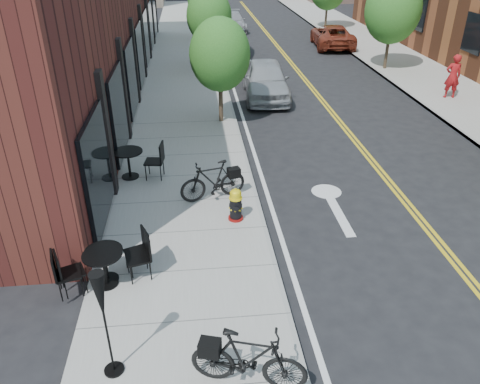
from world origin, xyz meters
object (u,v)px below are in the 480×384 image
patio_umbrella (102,304)px  bistro_set_b (105,261)px  fire_hydrant (236,205)px  parked_car_a (266,80)px  parked_car_c (232,22)px  parked_car_b (232,44)px  parked_car_far (332,36)px  bicycle_right (249,360)px  pedestrian (453,76)px  bistro_set_c (128,160)px  bicycle_left (213,181)px  bistro_set_a (104,265)px

patio_umbrella → bistro_set_b: bearing=100.2°
fire_hydrant → parked_car_a: (2.32, 10.15, 0.26)m
bistro_set_b → patio_umbrella: 2.59m
fire_hydrant → parked_car_c: bearing=94.4°
parked_car_b → parked_car_far: parked_car_b is taller
bicycle_right → parked_car_c: (2.60, 31.34, -0.03)m
bistro_set_b → parked_car_a: 13.28m
pedestrian → bistro_set_c: bearing=31.9°
pedestrian → bistro_set_b: bearing=46.2°
bicycle_left → bistro_set_a: bearing=-50.7°
fire_hydrant → pedestrian: pedestrian is taller
bistro_set_a → parked_car_c: 29.09m
fire_hydrant → bicycle_left: 1.22m
patio_umbrella → parked_car_a: size_ratio=0.43×
fire_hydrant → bistro_set_a: (-2.87, -2.22, 0.09)m
bicycle_left → bicycle_right: (0.23, -6.04, 0.01)m
bistro_set_a → parked_car_c: bearing=64.1°
parked_car_far → patio_umbrella: bearing=72.5°
bistro_set_c → bistro_set_b: bearing=-82.0°
fire_hydrant → pedestrian: bearing=50.5°
parked_car_c → parked_car_far: size_ratio=0.89×
bistro_set_c → fire_hydrant: bearing=-34.4°
fire_hydrant → parked_car_c: 26.51m
fire_hydrant → bicycle_right: size_ratio=0.47×
parked_car_far → pedestrian: pedestrian is taller
pedestrian → bicycle_right: bearing=59.0°
parked_car_far → bistro_set_a: bearing=69.6°
bicycle_right → parked_car_a: size_ratio=0.40×
bistro_set_c → parked_car_far: 20.62m
parked_car_c → pedestrian: (7.91, -17.49, 0.41)m
parked_car_b → pedestrian: size_ratio=2.41×
fire_hydrant → bicycle_right: 4.95m
fire_hydrant → bicycle_right: (-0.28, -4.94, 0.15)m
fire_hydrant → bicycle_left: bicycle_left is taller
fire_hydrant → pedestrian: size_ratio=0.47×
parked_car_b → pedestrian: pedestrian is taller
bicycle_left → parked_car_c: size_ratio=0.41×
bicycle_right → patio_umbrella: size_ratio=0.92×
bistro_set_b → parked_car_b: (4.40, 20.06, 0.13)m
bicycle_right → bistro_set_c: bicycle_right is taller
bistro_set_a → bistro_set_b: size_ratio=1.04×
parked_car_b → parked_car_c: size_ratio=1.01×
bicycle_right → patio_umbrella: (-2.17, 0.49, 0.90)m
patio_umbrella → pedestrian: size_ratio=1.09×
parked_car_a → bistro_set_a: bearing=-109.3°
bistro_set_b → bicycle_left: bearing=30.2°
bistro_set_c → parked_car_b: 15.98m
bistro_set_b → bistro_set_c: size_ratio=0.88×
bicycle_right → bistro_set_a: size_ratio=0.98×
parked_car_a → patio_umbrella: bearing=-104.6°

